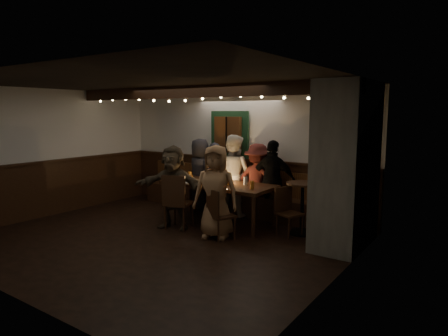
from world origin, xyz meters
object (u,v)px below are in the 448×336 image
Objects in this scene: dining_table at (218,186)px; person_b at (215,178)px; chair_near_right at (218,211)px; person_c at (233,175)px; person_a at (200,174)px; person_g at (216,192)px; high_top at (302,201)px; person_f at (173,187)px; chair_near_left at (176,199)px; person_d at (257,181)px; chair_end at (287,208)px; person_e at (273,181)px.

dining_table is 1.47× the size of person_b.
person_b reaches higher than chair_near_right.
person_c is (-0.70, 1.53, 0.35)m from chair_near_right.
person_g is (1.44, -1.40, 0.01)m from person_a.
high_top is 0.59× the size of person_f.
person_d is (0.79, 1.55, 0.18)m from chair_near_left.
dining_table is 0.83m from person_b.
high_top is 2.33m from person_f.
high_top is 0.61× the size of person_b.
person_b reaches higher than dining_table.
chair_near_right is 0.34m from person_g.
person_a is 1.02× the size of person_f.
person_d is at bearing 144.76° from chair_end.
chair_near_right is at bearing 75.67° from person_e.
high_top is (1.61, 0.29, -0.14)m from dining_table.
high_top is at bearing 10.19° from dining_table.
person_b is 0.44m from person_c.
person_d is at bearing 95.85° from chair_near_right.
dining_table is 1.40× the size of person_a.
person_c is at bearing 166.64° from high_top.
chair_near_left is 0.64× the size of person_g.
person_d is at bearing 157.87° from high_top.
person_f reaches higher than person_b.
person_f is at bearing -156.31° from chair_end.
dining_table is at bearing -177.13° from chair_end.
person_d is (0.53, 0.07, -0.08)m from person_c.
chair_near_left is 0.68× the size of person_b.
person_g is (0.85, 0.05, 0.22)m from chair_near_left.
chair_near_right is at bearing 110.22° from person_b.
chair_near_right is 0.94× the size of high_top.
person_a is 1.04× the size of person_b.
chair_near_left is at bearing 136.42° from person_a.
high_top is 2.18m from person_b.
chair_near_right is 1.02× the size of chair_end.
person_g is at bearing -56.63° from dining_table.
person_a is at bearing 95.96° from person_f.
chair_end is 1.69m from person_c.
person_a is 0.42m from person_b.
high_top is at bearing 167.46° from person_c.
person_e is at bearing 52.15° from chair_near_left.
high_top is 0.94m from person_e.
chair_near_left is 1.92m from person_e.
chair_end is at bearing -131.76° from high_top.
dining_table is at bearing 45.21° from person_f.
dining_table is 0.87m from chair_near_left.
person_e is at bearing -177.61° from person_c.
person_f is at bearing 77.12° from person_c.
high_top is at bearing 13.61° from person_f.
person_f is at bearing -121.70° from dining_table.
dining_table is at bearing -169.81° from high_top.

